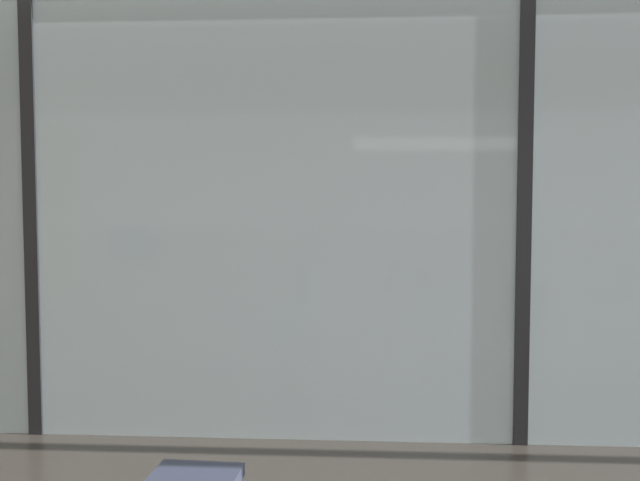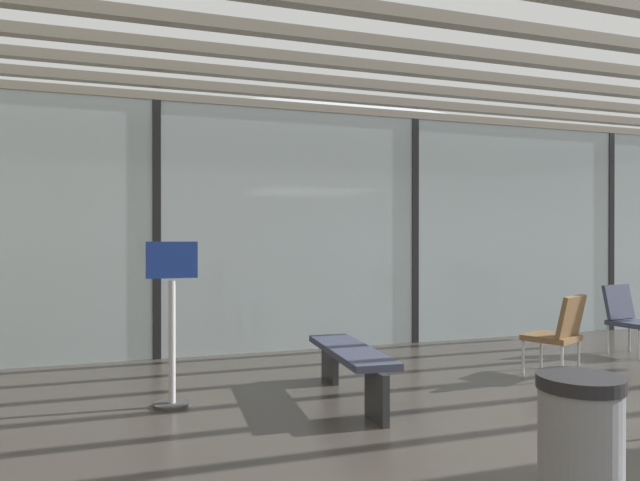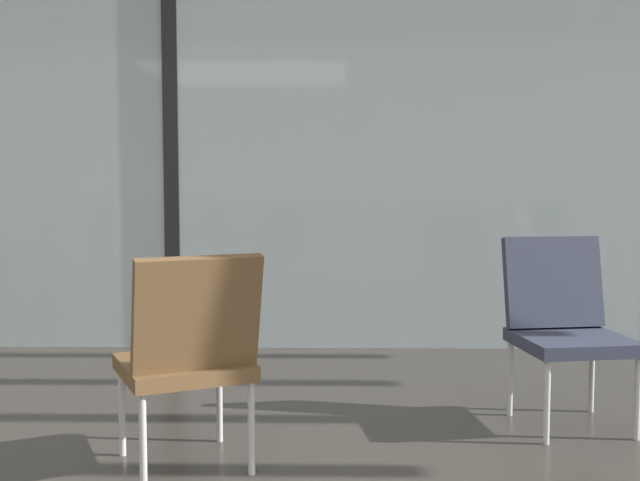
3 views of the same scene
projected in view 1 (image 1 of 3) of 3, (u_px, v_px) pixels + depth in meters
glass_curtain_wall at (523, 221)px, 4.75m from camera, size 14.00×0.08×3.14m
window_mullion_0 at (34, 220)px, 4.97m from camera, size 0.10×0.12×3.14m
window_mullion_1 at (523, 221)px, 4.75m from camera, size 0.10×0.12×3.14m
parked_airplane at (478, 160)px, 9.45m from camera, size 13.94×4.52×4.52m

